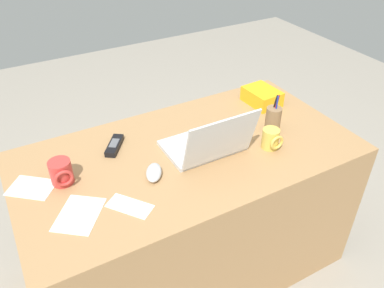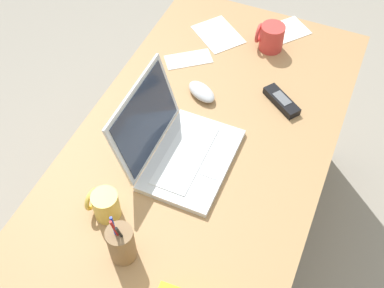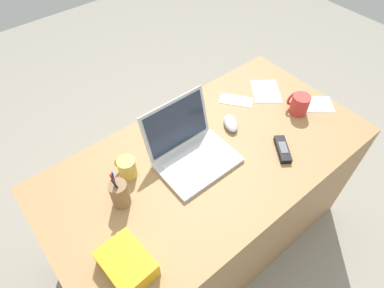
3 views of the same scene
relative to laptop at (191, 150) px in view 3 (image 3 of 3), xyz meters
name	(u,v)px [view 3 (image 3 of 3)]	position (x,y,z in m)	size (l,w,h in m)	color
ground_plane	(205,232)	(0.06, -0.05, -0.76)	(6.00, 6.00, 0.00)	gray
desk	(207,201)	(0.06, -0.05, -0.40)	(1.41, 0.74, 0.71)	#A87C4F
laptop	(191,150)	(0.00, 0.00, 0.00)	(0.32, 0.28, 0.23)	silver
computer_mouse	(231,123)	(0.25, 0.03, -0.03)	(0.06, 0.11, 0.04)	silver
coffee_mug_white	(299,104)	(0.56, -0.10, 0.00)	(0.08, 0.09, 0.09)	#C63833
coffee_mug_tall	(127,167)	(-0.25, 0.09, 0.00)	(0.07, 0.08, 0.09)	#E0BC4C
cordless_phone	(283,149)	(0.32, -0.22, -0.04)	(0.12, 0.14, 0.03)	black
pen_holder	(120,194)	(-0.33, -0.01, 0.01)	(0.07, 0.07, 0.18)	olive
snack_bag	(127,264)	(-0.45, -0.23, -0.01)	(0.13, 0.17, 0.07)	#F2AD19
paper_note_near_laptop	(316,104)	(0.67, -0.13, -0.05)	(0.16, 0.11, 0.00)	white
paper_note_left	(236,100)	(0.40, 0.13, -0.05)	(0.07, 0.16, 0.00)	white
paper_note_right	(266,91)	(0.56, 0.09, -0.05)	(0.13, 0.17, 0.00)	white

